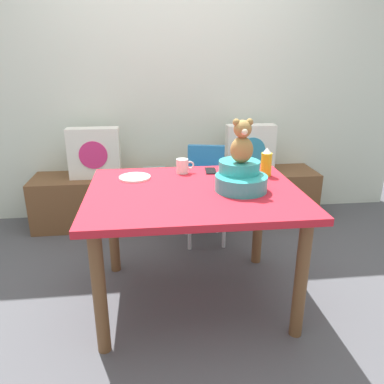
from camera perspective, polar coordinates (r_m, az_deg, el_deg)
ground_plane at (r=2.52m, az=0.27°, el=-15.74°), size 8.00×8.00×0.00m
back_wall at (r=3.56m, az=-2.74°, el=17.13°), size 4.40×0.10×2.60m
window_bench at (r=3.51m, az=-2.15°, el=-0.81°), size 2.60×0.44×0.46m
pillow_floral_left at (r=3.38m, az=-14.67°, el=5.75°), size 0.44×0.15×0.44m
pillow_floral_right at (r=3.47m, az=8.84°, el=6.50°), size 0.44×0.15×0.44m
book_stack at (r=3.42m, az=-5.73°, el=3.13°), size 0.20×0.14×0.06m
dining_table at (r=2.21m, az=0.30°, el=-2.13°), size 1.23×0.98×0.74m
highchair at (r=3.02m, az=1.98°, el=1.62°), size 0.39×0.50×0.79m
infant_seat_teal at (r=2.18m, az=7.39°, el=2.21°), size 0.30×0.33×0.16m
teddy_bear at (r=2.12m, az=7.64°, el=7.52°), size 0.13×0.12×0.25m
ketchup_bottle at (r=2.46m, az=11.26°, el=4.42°), size 0.07×0.07×0.18m
coffee_mug at (r=2.48m, az=-1.43°, el=3.99°), size 0.12×0.08×0.09m
dinner_plate_near at (r=2.41m, az=-8.71°, el=2.22°), size 0.20×0.20×0.01m
cell_phone at (r=2.53m, az=2.86°, el=3.24°), size 0.08×0.15×0.01m
table_fork at (r=2.51m, az=7.54°, el=2.92°), size 0.09×0.16×0.01m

